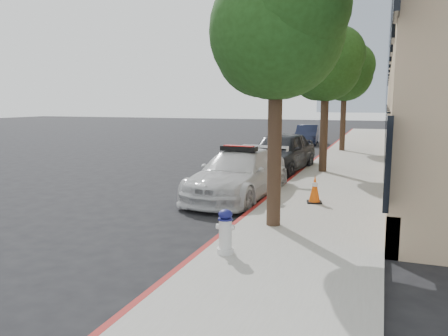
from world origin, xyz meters
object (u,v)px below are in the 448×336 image
(fire_hydrant, at_px, (225,232))
(parked_car_mid, at_px, (281,152))
(parked_car_far, at_px, (307,135))
(traffic_cone, at_px, (315,189))
(police_car, at_px, (239,174))

(fire_hydrant, bearing_deg, parked_car_mid, 92.36)
(parked_car_far, xyz_separation_m, fire_hydrant, (2.33, -22.55, -0.11))
(traffic_cone, bearing_deg, parked_car_far, 100.13)
(police_car, distance_m, parked_car_mid, 5.13)
(police_car, relative_size, traffic_cone, 6.73)
(parked_car_mid, bearing_deg, parked_car_far, 100.09)
(police_car, distance_m, parked_car_far, 17.47)
(fire_hydrant, relative_size, traffic_cone, 1.08)
(police_car, bearing_deg, parked_car_far, 97.24)
(fire_hydrant, distance_m, traffic_cone, 4.61)
(parked_car_mid, distance_m, fire_hydrant, 10.32)
(parked_car_mid, distance_m, parked_car_far, 12.36)
(police_car, height_order, traffic_cone, police_car)
(traffic_cone, bearing_deg, police_car, 166.18)
(fire_hydrant, bearing_deg, police_car, 100.65)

